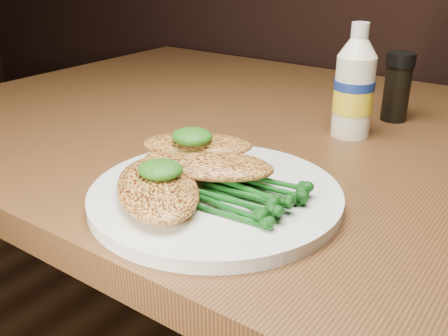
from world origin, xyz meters
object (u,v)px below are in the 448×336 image
Objects in this scene: mayo_bottle at (355,81)px; pepper_grinder at (397,87)px; plate at (215,195)px; dining_table at (280,326)px.

mayo_bottle is 0.11m from pepper_grinder.
plate is at bearing -99.12° from pepper_grinder.
plate is at bearing -79.13° from dining_table.
dining_table is 11.49× the size of pepper_grinder.
mayo_bottle is (0.03, 0.28, 0.07)m from plate.
plate is (0.05, -0.26, 0.38)m from dining_table.
mayo_bottle reaches higher than dining_table.
pepper_grinder reaches higher than dining_table.
pepper_grinder is at bearing 74.87° from mayo_bottle.
mayo_bottle reaches higher than pepper_grinder.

